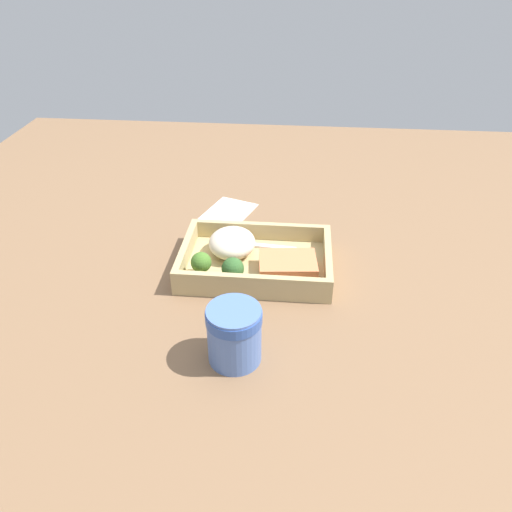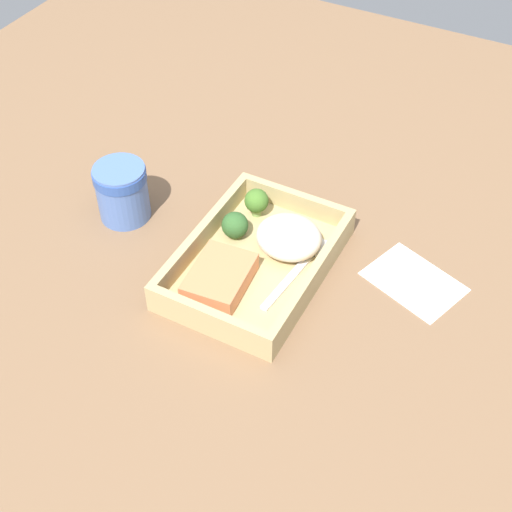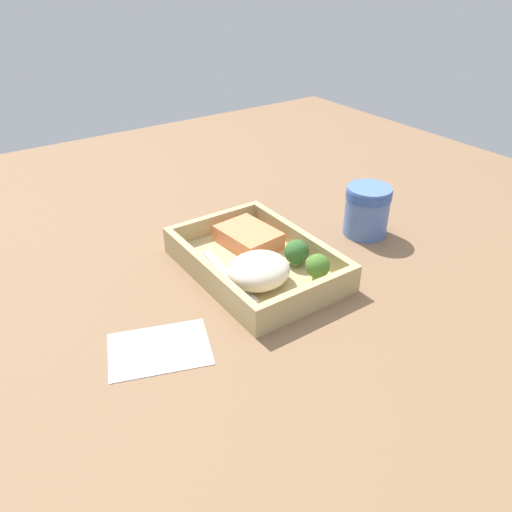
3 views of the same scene
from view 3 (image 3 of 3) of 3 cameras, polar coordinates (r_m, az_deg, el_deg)
name	(u,v)px [view 3 (image 3 of 3)]	position (r cm, az deg, el deg)	size (l,w,h in cm)	color
ground_plane	(256,276)	(79.85, 0.00, -2.26)	(160.00, 160.00, 2.00)	brown
takeout_tray	(256,267)	(78.97, 0.00, -1.30)	(26.97, 18.71, 1.20)	tan
tray_rim	(256,255)	(77.77, 0.00, 0.10)	(26.97, 18.71, 3.32)	tan
salmon_fillet	(248,237)	(83.27, -0.88, 2.18)	(10.01, 7.47, 2.79)	#E67F4F
mashed_potatoes	(259,271)	(72.79, 0.32, -1.67)	(8.63, 9.51, 4.71)	beige
broccoli_floret_1	(318,267)	(73.73, 7.06, -1.21)	(3.62, 3.62, 4.56)	#7A9B54
broccoli_floret_2	(297,252)	(77.88, 4.68, 0.43)	(3.91, 3.91, 4.14)	#81AB5A
fork	(231,280)	(74.66, -2.91, -2.74)	(15.89, 3.32, 0.44)	silver
paper_cup	(367,208)	(89.65, 12.59, 5.36)	(7.91, 7.91, 8.94)	#4F71B8
receipt_slip	(159,349)	(65.79, -10.99, -10.35)	(9.10, 12.70, 0.24)	white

